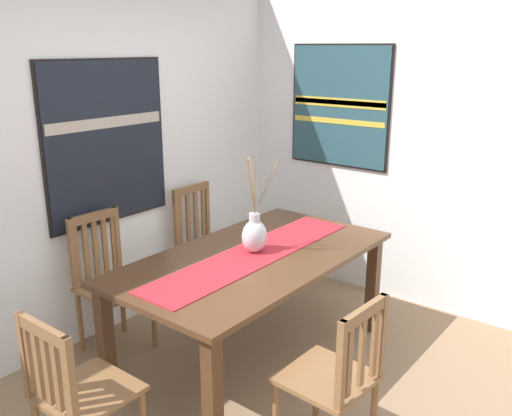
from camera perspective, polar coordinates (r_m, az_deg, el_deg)
The scene contains 11 objects.
wall_back at distance 4.07m, azimuth -16.29°, elevation 5.67°, with size 6.40×0.12×2.70m, color white.
wall_side at distance 4.46m, azimuth 19.48°, elevation 6.29°, with size 0.12×6.40×2.70m, color white.
dining_table at distance 3.60m, azimuth -0.23°, elevation -6.39°, with size 1.91×1.03×0.77m.
table_runner at distance 3.56m, azimuth -0.24°, elevation -4.85°, with size 1.76×0.36×0.01m, color #B7232D.
centerpiece_vase at distance 3.56m, azimuth -0.16°, elevation -2.77°, with size 0.24×0.26×0.67m.
chair_0 at distance 2.86m, azimuth -18.21°, elevation -17.86°, with size 0.42×0.42×0.91m.
chair_1 at distance 2.87m, azimuth 8.31°, elevation -17.17°, with size 0.44×0.44×0.92m.
chair_2 at distance 4.56m, azimuth -5.46°, elevation -3.61°, with size 0.42×0.42×0.98m.
chair_3 at distance 3.96m, azimuth -15.13°, elevation -7.25°, with size 0.43×0.43×0.98m.
painting_on_back_wall at distance 4.03m, azimuth -15.32°, elevation 6.63°, with size 1.02×0.05×1.15m.
painting_on_side_wall at distance 4.75m, azimuth 8.71°, elevation 10.44°, with size 0.05×0.93×1.02m.
Camera 1 is at (-2.30, -1.42, 2.07)m, focal length 38.37 mm.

